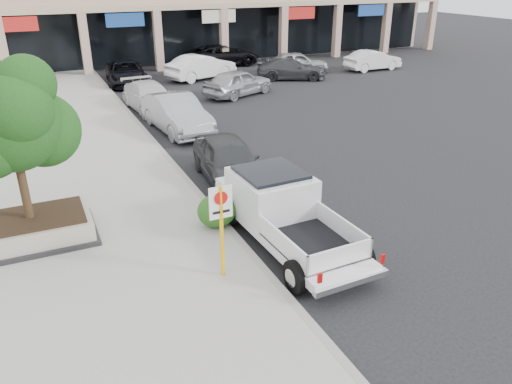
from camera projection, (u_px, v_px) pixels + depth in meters
The scene contains 18 objects.
ground at pixel (321, 261), 12.67m from camera, with size 120.00×120.00×0.00m, color black.
sidewalk at pixel (68, 205), 15.52m from camera, with size 8.00×52.00×0.15m, color gray.
curb at pixel (190, 184), 17.02m from camera, with size 0.20×52.00×0.15m, color gray.
planter at pixel (32, 229), 13.28m from camera, with size 3.20×2.20×0.68m.
planter_tree at pixel (16, 120), 12.25m from camera, with size 2.90×2.55×4.00m.
no_parking_sign at pixel (221, 219), 11.26m from camera, with size 0.55×0.09×2.30m.
hedge at pixel (217, 211), 13.94m from camera, with size 1.10×0.99×0.94m, color #1B4A15.
pickup_truck at pixel (289, 215), 13.07m from camera, with size 2.11×5.69×1.79m, color silver, non-canonical shape.
curb_car_a at pixel (229, 161), 17.13m from camera, with size 1.83×4.54×1.55m, color #2E3133.
curb_car_b at pixel (177, 113), 22.48m from camera, with size 1.75×5.01×1.65m, color gray.
curb_car_c at pixel (150, 97), 25.85m from camera, with size 1.97×4.85×1.41m, color silver.
curb_car_d at pixel (126, 73), 31.78m from camera, with size 2.36×5.12×1.42m, color black.
lot_car_a at pixel (238, 82), 28.85m from camera, with size 1.81×4.49×1.53m, color #9D9FA5.
lot_car_b at pixel (201, 67), 33.21m from camera, with size 1.70×4.87×1.60m, color white.
lot_car_c at pixel (291, 69), 33.18m from camera, with size 1.85×4.56×1.32m, color #313336.
lot_car_d at pixel (222, 55), 37.75m from camera, with size 2.60×5.64×1.57m, color black.
lot_car_e at pixel (297, 63), 35.00m from camera, with size 1.78×4.42×1.51m, color #9FA3A7.
lot_car_f at pixel (373, 60), 36.17m from camera, with size 1.49×4.28×1.41m, color silver.
Camera 1 is at (-6.03, -9.15, 6.81)m, focal length 35.00 mm.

